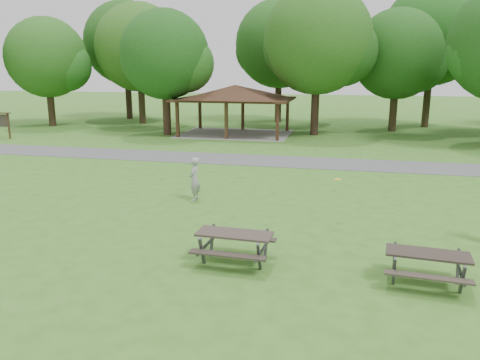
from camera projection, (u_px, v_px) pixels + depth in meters
The scene contains 16 objects.
ground at pixel (171, 258), 12.70m from camera, with size 160.00×160.00×0.00m, color #356B1E.
asphalt_path at pixel (263, 160), 25.95m from camera, with size 120.00×3.20×0.02m, color #4D4D50.
pavilion at pixel (235, 94), 35.58m from camera, with size 8.60×7.01×3.76m.
notice_board at pixel (1, 120), 33.81m from camera, with size 1.60×0.30×1.88m.
tree_row_b at pixel (48, 60), 40.11m from camera, with size 7.14×6.80×9.28m.
tree_row_c at pixel (140, 50), 41.69m from camera, with size 8.19×7.80×10.67m.
tree_row_d at pixel (166, 57), 34.63m from camera, with size 6.93×6.60×9.27m.
tree_row_e at pixel (319, 43), 34.35m from camera, with size 8.40×8.00×11.02m.
tree_row_f at pixel (398, 57), 36.58m from camera, with size 7.35×7.00×9.55m.
tree_deep_a at pixel (127, 45), 45.52m from camera, with size 8.40×8.00×11.38m.
tree_deep_b at pixel (280, 47), 42.78m from camera, with size 8.40×8.00×11.13m.
tree_deep_c at pixel (434, 38), 38.86m from camera, with size 8.82×8.40×11.90m.
picnic_table_middle at pixel (234, 240), 12.27m from camera, with size 2.04×1.67×0.86m.
picnic_table_far at pixel (427, 260), 11.04m from camera, with size 2.02×1.68×0.82m.
frisbee_in_flight at pixel (338, 179), 15.54m from camera, with size 0.28×0.28×0.02m.
frisbee_thrower at pixel (194, 179), 18.06m from camera, with size 0.61×0.40×1.69m, color #939496.
Camera 1 is at (4.49, -11.12, 5.04)m, focal length 35.00 mm.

